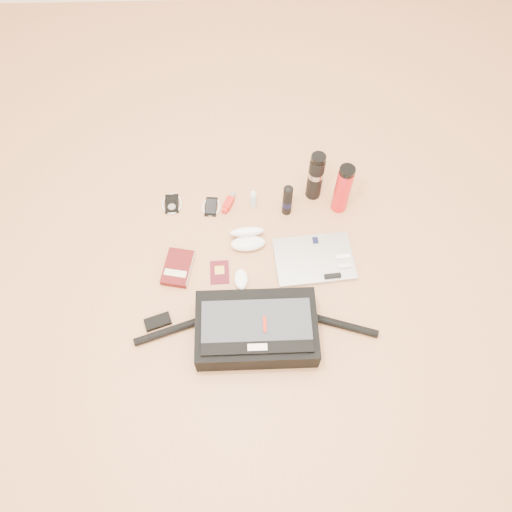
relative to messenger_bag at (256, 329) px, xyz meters
name	(u,v)px	position (x,y,z in m)	size (l,w,h in m)	color
ground	(264,286)	(0.04, 0.22, -0.06)	(4.00, 4.00, 0.00)	#BC7C4E
messenger_bag	(256,329)	(0.00, 0.00, 0.00)	(1.01, 0.30, 0.14)	black
laptop	(314,259)	(0.27, 0.34, -0.05)	(0.36, 0.27, 0.03)	#ACABAE
book	(178,268)	(-0.33, 0.31, -0.05)	(0.15, 0.19, 0.03)	#4A0C0E
passport	(220,272)	(-0.15, 0.29, -0.06)	(0.09, 0.12, 0.01)	#4E0E17
mouse	(241,279)	(-0.06, 0.25, -0.05)	(0.06, 0.10, 0.03)	white
sunglasses_case	(247,238)	(-0.02, 0.45, -0.03)	(0.17, 0.14, 0.09)	white
ipod	(172,204)	(-0.38, 0.66, -0.06)	(0.10, 0.11, 0.01)	black
phone	(211,207)	(-0.19, 0.64, -0.06)	(0.09, 0.11, 0.01)	black
inhaler	(229,203)	(-0.11, 0.65, -0.05)	(0.07, 0.12, 0.03)	#B51B15
spray_bottle	(253,199)	(0.01, 0.65, -0.02)	(0.03, 0.03, 0.11)	#B1D7F4
aerosol_can	(287,200)	(0.16, 0.61, 0.03)	(0.06, 0.06, 0.19)	black
thermos_black	(316,176)	(0.29, 0.70, 0.08)	(0.09, 0.09, 0.28)	black
thermos_red	(343,189)	(0.41, 0.63, 0.08)	(0.08, 0.08, 0.28)	red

